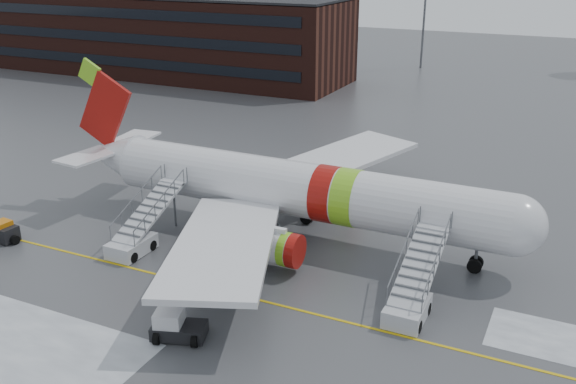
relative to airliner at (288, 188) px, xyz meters
The scene contains 7 objects.
ground 8.72m from the airliner, 95.13° to the right, with size 260.00×260.00×0.00m, color #494C4F.
airliner is the anchor object (origin of this frame).
airstair_fwd 12.71m from the airliner, 31.56° to the right, with size 2.05×7.70×3.48m.
airstair_aft 10.56m from the airliner, 140.60° to the right, with size 2.05×7.70×3.48m.
pushback_tug 14.42m from the airliner, 88.65° to the right, with size 3.10×2.70×1.58m.
baggage_tractor 19.88m from the airliner, 151.24° to the right, with size 2.78×1.45×1.41m.
terminal_building 65.62m from the airliner, 134.21° to the left, with size 62.00×16.11×12.30m.
Camera 1 is at (18.52, -29.29, 18.94)m, focal length 40.00 mm.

